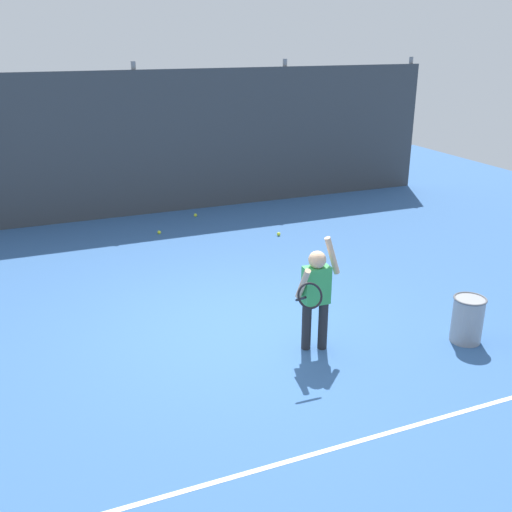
# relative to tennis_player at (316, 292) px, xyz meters

# --- Properties ---
(ground_plane) EXTENTS (20.00, 20.00, 0.00)m
(ground_plane) POSITION_rel_tennis_player_xyz_m (-0.64, 0.80, -0.73)
(ground_plane) COLOR #335B93
(court_line_baseline) EXTENTS (9.00, 0.05, 0.00)m
(court_line_baseline) POSITION_rel_tennis_player_xyz_m (-0.64, -1.64, -0.72)
(court_line_baseline) COLOR white
(court_line_baseline) RESTS_ON ground
(back_fence_windscreen) EXTENTS (12.87, 0.08, 2.81)m
(back_fence_windscreen) POSITION_rel_tennis_player_xyz_m (-0.64, 6.23, 0.68)
(back_fence_windscreen) COLOR #383D42
(back_fence_windscreen) RESTS_ON ground
(fence_post_2) EXTENTS (0.09, 0.09, 2.96)m
(fence_post_2) POSITION_rel_tennis_player_xyz_m (-0.64, 6.29, 0.76)
(fence_post_2) COLOR slate
(fence_post_2) RESTS_ON ground
(fence_post_3) EXTENTS (0.09, 0.09, 2.96)m
(fence_post_3) POSITION_rel_tennis_player_xyz_m (2.51, 6.29, 0.76)
(fence_post_3) COLOR slate
(fence_post_3) RESTS_ON ground
(fence_post_4) EXTENTS (0.09, 0.09, 2.96)m
(fence_post_4) POSITION_rel_tennis_player_xyz_m (5.65, 6.29, 0.76)
(fence_post_4) COLOR slate
(fence_post_4) RESTS_ON ground
(tennis_player) EXTENTS (0.73, 0.58, 1.35)m
(tennis_player) POSITION_rel_tennis_player_xyz_m (0.00, 0.00, 0.00)
(tennis_player) COLOR #232326
(tennis_player) RESTS_ON ground
(ball_hopper) EXTENTS (0.38, 0.38, 0.56)m
(ball_hopper) POSITION_rel_tennis_player_xyz_m (1.76, -0.51, -0.44)
(ball_hopper) COLOR gray
(ball_hopper) RESTS_ON ground
(tennis_ball_1) EXTENTS (0.07, 0.07, 0.07)m
(tennis_ball_1) POSITION_rel_tennis_player_xyz_m (-0.66, 4.83, -0.69)
(tennis_ball_1) COLOR #CCE033
(tennis_ball_1) RESTS_ON ground
(tennis_ball_2) EXTENTS (0.07, 0.07, 0.07)m
(tennis_ball_2) POSITION_rel_tennis_player_xyz_m (1.33, 3.91, -0.69)
(tennis_ball_2) COLOR #CCE033
(tennis_ball_2) RESTS_ON ground
(tennis_ball_3) EXTENTS (0.07, 0.07, 0.07)m
(tennis_ball_3) POSITION_rel_tennis_player_xyz_m (0.27, 5.63, -0.69)
(tennis_ball_3) COLOR #CCE033
(tennis_ball_3) RESTS_ON ground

